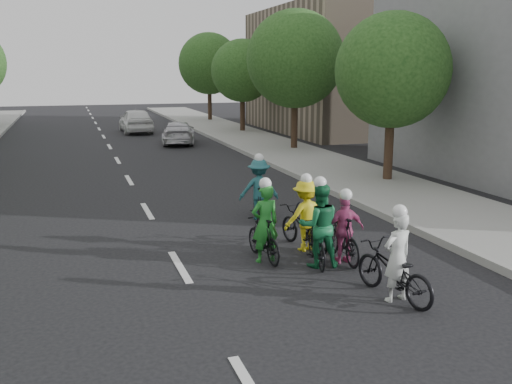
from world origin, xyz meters
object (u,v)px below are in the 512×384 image
cyclist_1 (304,222)px  cyclist_2 (394,268)px  cyclist_3 (264,232)px  follow_car_trail (136,120)px  cyclist_0 (318,232)px  follow_car_lead (178,133)px  cyclist_5 (343,235)px  cyclist_4 (259,193)px

cyclist_1 → cyclist_2: size_ratio=0.98×
cyclist_3 → follow_car_trail: cyclist_3 is taller
cyclist_2 → follow_car_trail: cyclist_2 is taller
follow_car_trail → cyclist_2: bearing=91.0°
cyclist_0 → follow_car_trail: bearing=-77.2°
cyclist_2 → follow_car_trail: size_ratio=0.43×
follow_car_lead → cyclist_5: bearing=100.4°
cyclist_4 → cyclist_5: cyclist_4 is taller
cyclist_5 → follow_car_trail: size_ratio=0.36×
cyclist_2 → cyclist_4: 6.09m
follow_car_lead → cyclist_4: bearing=98.3°
cyclist_0 → cyclist_4: cyclist_0 is taller
cyclist_0 → cyclist_4: size_ratio=1.05×
cyclist_1 → follow_car_trail: bearing=-98.7°
cyclist_0 → follow_car_lead: 20.99m
cyclist_1 → follow_car_lead: 19.89m
cyclist_2 → follow_car_lead: bearing=-102.5°
cyclist_2 → cyclist_3: (-1.49, 2.68, 0.05)m
cyclist_5 → cyclist_4: bearing=-80.0°
cyclist_3 → follow_car_lead: (1.97, 20.32, -0.01)m
cyclist_3 → follow_car_lead: bearing=-101.2°
cyclist_2 → follow_car_trail: bearing=-99.3°
cyclist_3 → follow_car_lead: 20.41m
cyclist_4 → cyclist_5: bearing=107.8°
cyclist_1 → cyclist_3: 1.20m
cyclist_5 → follow_car_lead: cyclist_5 is taller
cyclist_0 → follow_car_lead: cyclist_0 is taller
cyclist_3 → follow_car_trail: 27.03m
cyclist_0 → cyclist_5: cyclist_0 is taller
cyclist_2 → cyclist_4: bearing=-96.8°
cyclist_0 → follow_car_trail: (-0.53, 27.67, 0.07)m
cyclist_5 → cyclist_3: bearing=-18.4°
cyclist_0 → cyclist_5: (0.60, 0.06, -0.13)m
cyclist_5 → follow_car_trail: (-1.13, 27.60, 0.20)m
cyclist_3 → cyclist_2: bearing=113.4°
cyclist_0 → cyclist_3: cyclist_0 is taller
cyclist_2 → cyclist_4: size_ratio=1.10×
cyclist_3 → follow_car_trail: (0.42, 27.02, 0.17)m
cyclist_3 → cyclist_5: (1.55, -0.58, -0.03)m
cyclist_1 → cyclist_5: bearing=103.0°
cyclist_0 → cyclist_1: cyclist_0 is taller
cyclist_1 → follow_car_trail: cyclist_1 is taller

